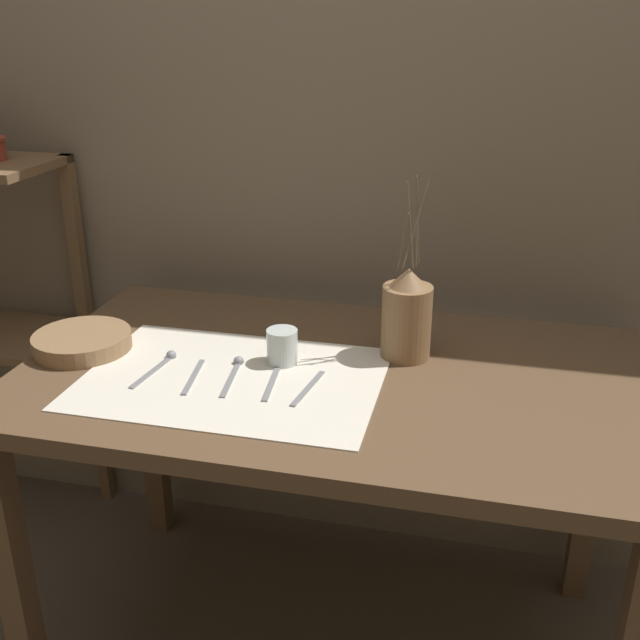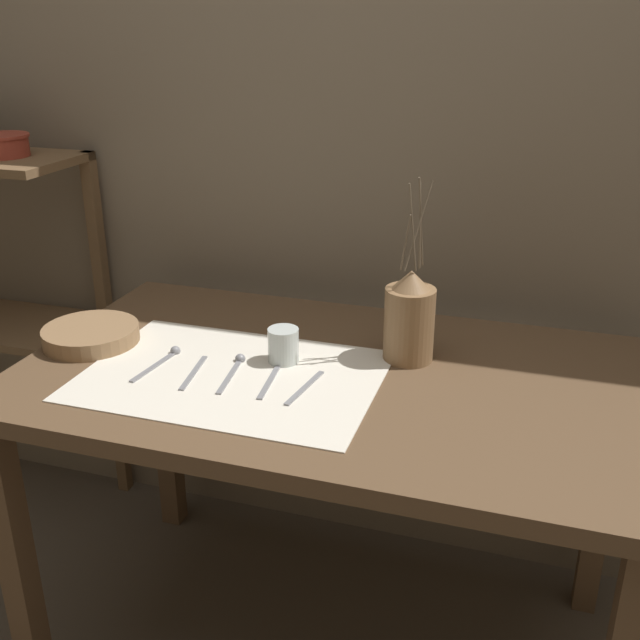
# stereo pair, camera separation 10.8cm
# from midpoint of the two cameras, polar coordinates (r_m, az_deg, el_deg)

# --- Properties ---
(stone_wall_back) EXTENTS (7.00, 0.06, 2.40)m
(stone_wall_back) POSITION_cam_midpoint_polar(r_m,az_deg,el_deg) (2.03, 6.85, 12.74)
(stone_wall_back) COLOR #7A6B56
(stone_wall_back) RESTS_ON ground_plane
(wooden_table) EXTENTS (1.39, 0.82, 0.80)m
(wooden_table) POSITION_cam_midpoint_polar(r_m,az_deg,el_deg) (1.71, 2.66, -6.86)
(wooden_table) COLOR brown
(wooden_table) RESTS_ON ground_plane
(wooden_shelf_unit) EXTENTS (0.59, 0.31, 1.16)m
(wooden_shelf_unit) POSITION_cam_midpoint_polar(r_m,az_deg,el_deg) (2.47, -21.97, 3.77)
(wooden_shelf_unit) COLOR brown
(wooden_shelf_unit) RESTS_ON ground_plane
(linen_cloth) EXTENTS (0.64, 0.45, 0.00)m
(linen_cloth) POSITION_cam_midpoint_polar(r_m,az_deg,el_deg) (1.65, -4.86, -4.24)
(linen_cloth) COLOR silver
(linen_cloth) RESTS_ON wooden_table
(pitcher_with_flowers) EXTENTS (0.11, 0.11, 0.42)m
(pitcher_with_flowers) POSITION_cam_midpoint_polar(r_m,az_deg,el_deg) (1.70, 8.64, 0.09)
(pitcher_with_flowers) COLOR olive
(pitcher_with_flowers) RESTS_ON wooden_table
(wooden_bowl) EXTENTS (0.23, 0.23, 0.04)m
(wooden_bowl) POSITION_cam_midpoint_polar(r_m,az_deg,el_deg) (1.86, -15.48, -1.13)
(wooden_bowl) COLOR #8E6B47
(wooden_bowl) RESTS_ON wooden_table
(glass_tumbler_near) EXTENTS (0.07, 0.07, 0.08)m
(glass_tumbler_near) POSITION_cam_midpoint_polar(r_m,az_deg,el_deg) (1.69, -0.98, -1.97)
(glass_tumbler_near) COLOR silver
(glass_tumbler_near) RESTS_ON wooden_table
(spoon_outer) EXTENTS (0.04, 0.18, 0.02)m
(spoon_outer) POSITION_cam_midpoint_polar(r_m,az_deg,el_deg) (1.74, -9.79, -2.79)
(spoon_outer) COLOR gray
(spoon_outer) RESTS_ON wooden_table
(knife_center) EXTENTS (0.04, 0.17, 0.00)m
(knife_center) POSITION_cam_midpoint_polar(r_m,az_deg,el_deg) (1.66, -7.79, -4.03)
(knife_center) COLOR gray
(knife_center) RESTS_ON wooden_table
(spoon_inner) EXTENTS (0.04, 0.18, 0.02)m
(spoon_inner) POSITION_cam_midpoint_polar(r_m,az_deg,el_deg) (1.68, -4.56, -3.47)
(spoon_inner) COLOR gray
(spoon_inner) RESTS_ON wooden_table
(fork_outer) EXTENTS (0.03, 0.17, 0.00)m
(fork_outer) POSITION_cam_midpoint_polar(r_m,az_deg,el_deg) (1.61, -1.94, -4.70)
(fork_outer) COLOR gray
(fork_outer) RESTS_ON wooden_table
(fork_inner) EXTENTS (0.04, 0.17, 0.00)m
(fork_inner) POSITION_cam_midpoint_polar(r_m,az_deg,el_deg) (1.58, 0.78, -5.21)
(fork_inner) COLOR gray
(fork_inner) RESTS_ON wooden_table
(metal_pot_small) EXTENTS (0.15, 0.15, 0.06)m
(metal_pot_small) POSITION_cam_midpoint_polar(r_m,az_deg,el_deg) (2.29, -21.86, 12.32)
(metal_pot_small) COLOR #9E3828
(metal_pot_small) RESTS_ON wooden_shelf_unit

